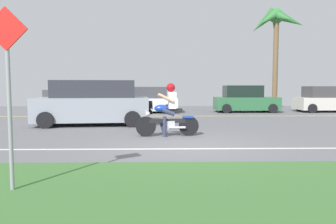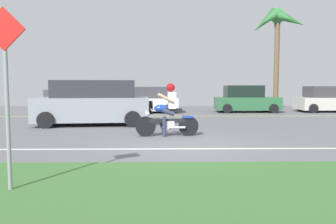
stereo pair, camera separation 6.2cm
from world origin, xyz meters
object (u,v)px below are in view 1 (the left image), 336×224
at_px(street_sign, 8,82).
at_px(parked_car_2, 245,100).
at_px(parked_car_3, 326,100).
at_px(suv_nearby, 93,103).
at_px(parked_car_0, 66,101).
at_px(parked_car_1, 143,101).
at_px(motorcyclist, 168,114).
at_px(palm_tree_0, 276,25).

bearing_deg(street_sign, parked_car_2, 63.86).
bearing_deg(street_sign, parked_car_3, 50.39).
relative_size(suv_nearby, street_sign, 1.80).
xyz_separation_m(parked_car_3, street_sign, (-12.71, -15.36, 0.89)).
bearing_deg(parked_car_0, suv_nearby, -66.06).
bearing_deg(street_sign, suv_nearby, 94.11).
relative_size(parked_car_0, parked_car_1, 0.87).
bearing_deg(suv_nearby, parked_car_0, 113.94).
bearing_deg(motorcyclist, parked_car_1, 98.12).
height_order(motorcyclist, suv_nearby, suv_nearby).
bearing_deg(parked_car_0, motorcyclist, -58.95).
distance_m(suv_nearby, palm_tree_0, 15.71).
bearing_deg(parked_car_1, parked_car_2, 3.04).
distance_m(motorcyclist, parked_car_3, 14.25).
xyz_separation_m(parked_car_0, parked_car_1, (5.00, -1.10, 0.08)).
bearing_deg(parked_car_2, motorcyclist, -117.43).
bearing_deg(street_sign, parked_car_1, 85.88).
bearing_deg(parked_car_3, suv_nearby, -153.10).
bearing_deg(suv_nearby, parked_car_3, 26.90).
relative_size(suv_nearby, parked_car_1, 1.10).
relative_size(parked_car_3, street_sign, 1.42).
bearing_deg(palm_tree_0, suv_nearby, -138.46).
xyz_separation_m(parked_car_2, palm_tree_0, (2.99, 3.15, 5.27)).
xyz_separation_m(suv_nearby, parked_car_1, (1.70, 6.35, -0.16)).
bearing_deg(motorcyclist, suv_nearby, 134.49).
xyz_separation_m(motorcyclist, parked_car_1, (-1.35, 9.45, 0.02)).
bearing_deg(street_sign, parked_car_0, 103.74).
bearing_deg(parked_car_1, motorcyclist, -81.88).
bearing_deg(parked_car_0, parked_car_1, -12.36).
bearing_deg(parked_car_2, palm_tree_0, 46.52).
bearing_deg(parked_car_0, palm_tree_0, 9.44).
xyz_separation_m(motorcyclist, palm_tree_0, (8.07, 12.94, 5.33)).
height_order(suv_nearby, parked_car_3, suv_nearby).
height_order(suv_nearby, palm_tree_0, palm_tree_0).
height_order(suv_nearby, parked_car_2, suv_nearby).
height_order(parked_car_2, palm_tree_0, palm_tree_0).
height_order(suv_nearby, parked_car_1, suv_nearby).
bearing_deg(parked_car_2, street_sign, -116.14).
distance_m(parked_car_1, parked_car_2, 6.44).
bearing_deg(suv_nearby, parked_car_1, 75.06).
height_order(parked_car_2, street_sign, street_sign).
distance_m(parked_car_0, palm_tree_0, 15.58).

